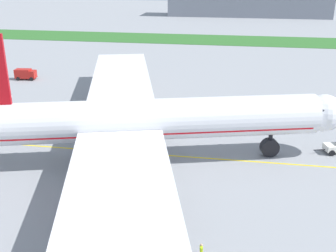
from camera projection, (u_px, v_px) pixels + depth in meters
ground_plane at (136, 161)px, 60.54m from camera, size 600.00×600.00×0.00m
apron_taxi_line at (140, 153)px, 62.96m from camera, size 280.00×0.36×0.01m
grass_median_strip at (202, 39)px, 160.65m from camera, size 320.00×24.00×0.10m
airliner_foreground at (132, 121)px, 57.92m from camera, size 60.28×98.02×18.88m
ground_crew_wingwalker_port at (201, 250)px, 39.91m from camera, size 0.35×0.61×1.77m
service_truck_baggage_loader at (26, 74)px, 103.47m from camera, size 5.27×2.98×2.66m
terminal_building at (249, 0)px, 232.47m from camera, size 90.05×20.00×18.00m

